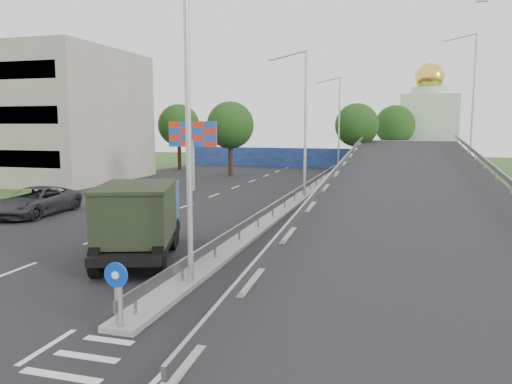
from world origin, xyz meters
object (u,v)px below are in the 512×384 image
(lamp_post_far, at_px, (337,119))
(dump_truck, at_px, (140,216))
(sign_bollard, at_px, (118,294))
(lamp_post_near, at_px, (182,106))
(church, at_px, (428,124))
(billboard, at_px, (193,138))
(parked_car_c, at_px, (36,201))
(lamp_post_mid, at_px, (303,116))

(lamp_post_far, relative_size, dump_truck, 1.39)
(dump_truck, bearing_deg, lamp_post_far, 65.73)
(sign_bollard, height_order, lamp_post_far, lamp_post_far)
(lamp_post_near, height_order, dump_truck, lamp_post_near)
(sign_bollard, relative_size, lamp_post_far, 0.17)
(church, height_order, billboard, church)
(sign_bollard, xyz_separation_m, lamp_post_near, (0.11, 3.83, 4.77))
(church, bearing_deg, lamp_post_near, -100.38)
(parked_car_c, bearing_deg, lamp_post_near, -37.49)
(billboard, xyz_separation_m, dump_truck, (5.90, -19.06, -2.53))
(lamp_post_far, bearing_deg, lamp_post_near, -90.00)
(lamp_post_near, bearing_deg, lamp_post_mid, 90.00)
(lamp_post_mid, bearing_deg, billboard, 167.62)
(sign_bollard, bearing_deg, lamp_post_mid, 89.74)
(sign_bollard, bearing_deg, dump_truck, 114.62)
(sign_bollard, height_order, church, church)
(lamp_post_mid, bearing_deg, lamp_post_near, -90.00)
(lamp_post_near, relative_size, church, 0.73)
(dump_truck, relative_size, parked_car_c, 1.23)
(lamp_post_far, xyz_separation_m, billboard, (-9.11, -18.00, -1.62))
(church, xyz_separation_m, billboard, (-19.00, -32.00, -1.12))
(billboard, relative_size, dump_truck, 0.76)
(lamp_post_near, bearing_deg, sign_bollard, -91.64)
(sign_bollard, distance_m, church, 58.84)
(lamp_post_mid, relative_size, lamp_post_far, 1.00)
(church, relative_size, dump_truck, 1.91)
(lamp_post_mid, distance_m, dump_truck, 17.84)
(lamp_post_mid, distance_m, parked_car_c, 17.92)
(lamp_post_mid, relative_size, dump_truck, 1.39)
(church, bearing_deg, billboard, -120.70)
(lamp_post_far, xyz_separation_m, dump_truck, (-3.21, -37.06, -4.15))
(lamp_post_near, height_order, lamp_post_far, same)
(lamp_post_mid, distance_m, lamp_post_far, 20.00)
(billboard, distance_m, dump_truck, 20.11)
(parked_car_c, bearing_deg, lamp_post_mid, 34.81)
(lamp_post_near, relative_size, lamp_post_far, 1.00)
(sign_bollard, height_order, lamp_post_near, lamp_post_near)
(lamp_post_near, relative_size, dump_truck, 1.39)
(lamp_post_mid, relative_size, parked_car_c, 1.71)
(parked_car_c, bearing_deg, billboard, 67.28)
(lamp_post_far, distance_m, church, 17.15)
(church, bearing_deg, lamp_post_far, -125.24)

